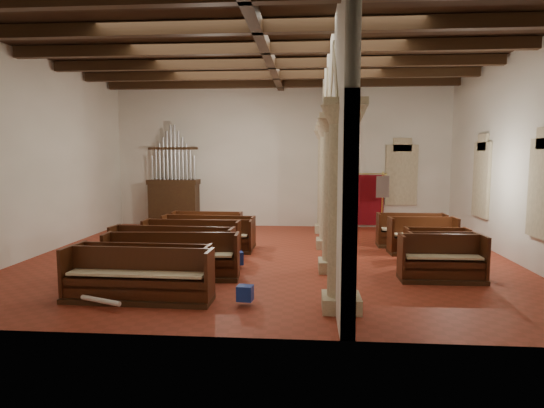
{
  "coord_description": "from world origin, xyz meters",
  "views": [
    {
      "loc": [
        1.12,
        -13.22,
        3.04
      ],
      "look_at": [
        0.05,
        0.5,
        1.54
      ],
      "focal_mm": 30.0,
      "sensor_mm": 36.0,
      "label": 1
    }
  ],
  "objects_px": {
    "nave_pew_0": "(138,284)",
    "pipe_organ": "(174,194)",
    "processional_banner": "(382,212)",
    "lectern": "(186,216)",
    "aisle_pew_0": "(442,266)"
  },
  "relations": [
    {
      "from": "pipe_organ",
      "to": "lectern",
      "type": "relative_size",
      "value": 4.08
    },
    {
      "from": "processional_banner",
      "to": "lectern",
      "type": "bearing_deg",
      "value": 159.93
    },
    {
      "from": "lectern",
      "to": "nave_pew_0",
      "type": "bearing_deg",
      "value": -78.67
    },
    {
      "from": "lectern",
      "to": "aisle_pew_0",
      "type": "height_order",
      "value": "aisle_pew_0"
    },
    {
      "from": "nave_pew_0",
      "to": "pipe_organ",
      "type": "bearing_deg",
      "value": 103.75
    },
    {
      "from": "processional_banner",
      "to": "aisle_pew_0",
      "type": "distance_m",
      "value": 7.05
    },
    {
      "from": "lectern",
      "to": "aisle_pew_0",
      "type": "relative_size",
      "value": 0.53
    },
    {
      "from": "pipe_organ",
      "to": "nave_pew_0",
      "type": "distance_m",
      "value": 10.07
    },
    {
      "from": "pipe_organ",
      "to": "nave_pew_0",
      "type": "height_order",
      "value": "pipe_organ"
    },
    {
      "from": "processional_banner",
      "to": "nave_pew_0",
      "type": "relative_size",
      "value": 0.76
    },
    {
      "from": "processional_banner",
      "to": "nave_pew_0",
      "type": "distance_m",
      "value": 11.15
    },
    {
      "from": "pipe_organ",
      "to": "aisle_pew_0",
      "type": "distance_m",
      "value": 11.81
    },
    {
      "from": "processional_banner",
      "to": "aisle_pew_0",
      "type": "height_order",
      "value": "processional_banner"
    },
    {
      "from": "lectern",
      "to": "processional_banner",
      "type": "relative_size",
      "value": 0.45
    },
    {
      "from": "aisle_pew_0",
      "to": "pipe_organ",
      "type": "bearing_deg",
      "value": 138.24
    }
  ]
}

